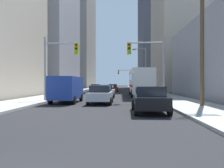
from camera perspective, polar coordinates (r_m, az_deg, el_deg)
sidewalk_left at (r=53.31m, az=-6.84°, el=-1.56°), size 3.95×160.00×0.15m
sidewalk_right at (r=52.89m, az=7.96°, el=-1.58°), size 3.95×160.00×0.15m
city_bus at (r=30.66m, az=6.92°, el=0.61°), size 2.67×11.50×3.40m
cargo_van_blue at (r=20.66m, az=-10.99°, el=-0.96°), size 2.16×5.22×2.26m
sedan_black at (r=13.58m, az=9.24°, el=-3.74°), size 1.95×4.25×1.52m
sedan_silver at (r=19.17m, az=-2.81°, el=-2.59°), size 1.95×4.24×1.52m
sedan_white at (r=27.08m, az=-1.44°, el=-1.78°), size 1.95×4.24×1.52m
sedan_beige at (r=44.59m, az=-4.02°, el=-1.01°), size 1.95×4.25×1.52m
sedan_red at (r=48.53m, az=0.31°, el=-0.91°), size 1.95×4.24×1.52m
traffic_signal_near_left at (r=22.13m, az=-12.80°, el=6.19°), size 3.23×0.44×6.00m
traffic_signal_near_right at (r=21.51m, az=8.76°, el=6.39°), size 3.41×0.44×6.00m
traffic_signal_far_right at (r=65.82m, az=3.78°, el=2.27°), size 4.92×0.44×6.00m
utility_pole_right at (r=17.61m, az=21.22°, el=10.37°), size 2.20×0.28×9.10m
street_lamp_right at (r=38.20m, az=7.71°, el=4.42°), size 2.24×0.32×7.50m
building_left_mid_office at (r=55.44m, az=-19.26°, el=15.78°), size 17.83×19.89×33.22m
building_left_far_tower at (r=101.90m, az=-11.79°, el=19.43°), size 23.12×29.03×70.60m
building_right_mid_block at (r=54.51m, az=19.76°, el=15.52°), size 16.55×18.64×32.26m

